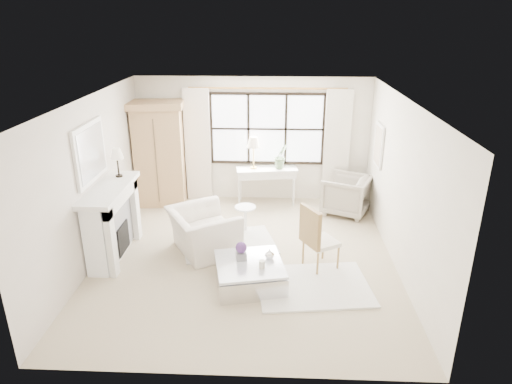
% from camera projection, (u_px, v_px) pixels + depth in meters
% --- Properties ---
extents(floor, '(5.50, 5.50, 0.00)m').
position_uv_depth(floor, '(245.00, 257.00, 7.84)').
color(floor, '#C3B191').
rests_on(floor, ground).
extents(ceiling, '(5.50, 5.50, 0.00)m').
position_uv_depth(ceiling, '(244.00, 100.00, 6.85)').
color(ceiling, white).
rests_on(ceiling, ground).
extents(wall_back, '(5.00, 0.00, 5.00)m').
position_uv_depth(wall_back, '(253.00, 140.00, 9.90)').
color(wall_back, white).
rests_on(wall_back, ground).
extents(wall_front, '(5.00, 0.00, 5.00)m').
position_uv_depth(wall_front, '(227.00, 275.00, 4.79)').
color(wall_front, beige).
rests_on(wall_front, ground).
extents(wall_left, '(0.00, 5.50, 5.50)m').
position_uv_depth(wall_left, '(92.00, 181.00, 7.45)').
color(wall_left, beige).
rests_on(wall_left, ground).
extents(wall_right, '(0.00, 5.50, 5.50)m').
position_uv_depth(wall_right, '(401.00, 186.00, 7.24)').
color(wall_right, silver).
rests_on(wall_right, ground).
extents(window_pane, '(2.40, 0.02, 1.50)m').
position_uv_depth(window_pane, '(267.00, 129.00, 9.78)').
color(window_pane, white).
rests_on(window_pane, wall_back).
extents(window_frame, '(2.50, 0.04, 1.50)m').
position_uv_depth(window_frame, '(267.00, 129.00, 9.77)').
color(window_frame, black).
rests_on(window_frame, wall_back).
extents(curtain_rod, '(3.30, 0.04, 0.04)m').
position_uv_depth(curtain_rod, '(267.00, 88.00, 9.40)').
color(curtain_rod, '#AF7B3C').
rests_on(curtain_rod, wall_back).
extents(curtain_left, '(0.55, 0.10, 2.47)m').
position_uv_depth(curtain_left, '(198.00, 146.00, 9.90)').
color(curtain_left, white).
rests_on(curtain_left, ground).
extents(curtain_right, '(0.55, 0.10, 2.47)m').
position_uv_depth(curtain_right, '(337.00, 147.00, 9.77)').
color(curtain_right, silver).
rests_on(curtain_right, ground).
extents(fireplace, '(0.58, 1.66, 1.26)m').
position_uv_depth(fireplace, '(111.00, 221.00, 7.69)').
color(fireplace, white).
rests_on(fireplace, ground).
extents(mirror_frame, '(0.05, 1.15, 0.95)m').
position_uv_depth(mirror_frame, '(90.00, 153.00, 7.27)').
color(mirror_frame, white).
rests_on(mirror_frame, wall_left).
extents(mirror_glass, '(0.02, 1.00, 0.80)m').
position_uv_depth(mirror_glass, '(92.00, 153.00, 7.27)').
color(mirror_glass, silver).
rests_on(mirror_glass, wall_left).
extents(art_frame, '(0.04, 0.62, 0.82)m').
position_uv_depth(art_frame, '(379.00, 145.00, 8.75)').
color(art_frame, white).
rests_on(art_frame, wall_right).
extents(art_canvas, '(0.01, 0.52, 0.72)m').
position_uv_depth(art_canvas, '(378.00, 145.00, 8.75)').
color(art_canvas, beige).
rests_on(art_canvas, wall_right).
extents(mantel_lamp, '(0.22, 0.22, 0.51)m').
position_uv_depth(mantel_lamp, '(117.00, 155.00, 7.80)').
color(mantel_lamp, black).
rests_on(mantel_lamp, fireplace).
extents(armoire, '(1.18, 0.80, 2.24)m').
position_uv_depth(armoire, '(159.00, 153.00, 9.68)').
color(armoire, tan).
rests_on(armoire, floor).
extents(console_table, '(1.35, 0.64, 0.80)m').
position_uv_depth(console_table, '(267.00, 186.00, 9.96)').
color(console_table, white).
rests_on(console_table, floor).
extents(console_lamp, '(0.28, 0.28, 0.69)m').
position_uv_depth(console_lamp, '(253.00, 143.00, 9.63)').
color(console_lamp, gold).
rests_on(console_lamp, console_table).
extents(orchid_plant, '(0.37, 0.36, 0.53)m').
position_uv_depth(orchid_plant, '(281.00, 156.00, 9.72)').
color(orchid_plant, '#5A774F').
rests_on(orchid_plant, console_table).
extents(side_table, '(0.40, 0.40, 0.51)m').
position_uv_depth(side_table, '(245.00, 215.00, 8.68)').
color(side_table, white).
rests_on(side_table, floor).
extents(rug_left, '(1.88, 1.55, 0.03)m').
position_uv_depth(rug_left, '(229.00, 244.00, 8.28)').
color(rug_left, white).
rests_on(rug_left, floor).
extents(rug_right, '(1.83, 1.47, 0.03)m').
position_uv_depth(rug_right, '(313.00, 286.00, 6.99)').
color(rug_right, white).
rests_on(rug_right, floor).
extents(club_armchair, '(1.48, 1.53, 0.76)m').
position_uv_depth(club_armchair, '(204.00, 232.00, 7.91)').
color(club_armchair, silver).
rests_on(club_armchair, floor).
extents(wingback_chair, '(1.17, 1.15, 0.81)m').
position_uv_depth(wingback_chair, '(346.00, 195.00, 9.45)').
color(wingback_chair, '#A39A8A').
rests_on(wingback_chair, floor).
extents(french_chair, '(0.66, 0.66, 1.08)m').
position_uv_depth(french_chair, '(319.00, 251.00, 7.42)').
color(french_chair, '#A37D44').
rests_on(french_chair, floor).
extents(coffee_table, '(1.18, 1.18, 0.38)m').
position_uv_depth(coffee_table, '(250.00, 274.00, 7.00)').
color(coffee_table, silver).
rests_on(coffee_table, floor).
extents(planter_box, '(0.19, 0.19, 0.12)m').
position_uv_depth(planter_box, '(241.00, 256.00, 7.00)').
color(planter_box, gray).
rests_on(planter_box, coffee_table).
extents(planter_flowers, '(0.18, 0.18, 0.18)m').
position_uv_depth(planter_flowers, '(241.00, 248.00, 6.95)').
color(planter_flowers, '#4F2B6B').
rests_on(planter_flowers, planter_box).
extents(pillar_candle, '(0.09, 0.09, 0.12)m').
position_uv_depth(pillar_candle, '(262.00, 264.00, 6.76)').
color(pillar_candle, silver).
rests_on(pillar_candle, coffee_table).
extents(coffee_vase, '(0.19, 0.19, 0.15)m').
position_uv_depth(coffee_vase, '(270.00, 254.00, 7.02)').
color(coffee_vase, white).
rests_on(coffee_vase, coffee_table).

